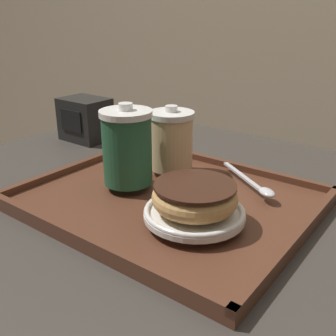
% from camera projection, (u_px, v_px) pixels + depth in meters
% --- Properties ---
extents(cafe_table, '(1.10, 0.85, 0.71)m').
position_uv_depth(cafe_table, '(190.00, 278.00, 0.72)').
color(cafe_table, '#38332D').
rests_on(cafe_table, ground_plane).
extents(serving_tray, '(0.45, 0.37, 0.02)m').
position_uv_depth(serving_tray, '(168.00, 199.00, 0.66)').
color(serving_tray, '#512D1E').
rests_on(serving_tray, cafe_table).
extents(coffee_cup_front, '(0.09, 0.09, 0.14)m').
position_uv_depth(coffee_cup_front, '(127.00, 147.00, 0.66)').
color(coffee_cup_front, '#235638').
rests_on(coffee_cup_front, serving_tray).
extents(coffee_cup_rear, '(0.08, 0.08, 0.12)m').
position_uv_depth(coffee_cup_rear, '(171.00, 140.00, 0.73)').
color(coffee_cup_rear, '#E0B784').
rests_on(coffee_cup_rear, serving_tray).
extents(plate_with_chocolate_donut, '(0.15, 0.15, 0.01)m').
position_uv_depth(plate_with_chocolate_donut, '(194.00, 212.00, 0.57)').
color(plate_with_chocolate_donut, white).
rests_on(plate_with_chocolate_donut, serving_tray).
extents(donut_chocolate_glazed, '(0.12, 0.12, 0.04)m').
position_uv_depth(donut_chocolate_glazed, '(195.00, 196.00, 0.56)').
color(donut_chocolate_glazed, tan).
rests_on(donut_chocolate_glazed, plate_with_chocolate_donut).
extents(spoon, '(0.15, 0.11, 0.01)m').
position_uv_depth(spoon, '(258.00, 186.00, 0.66)').
color(spoon, silver).
rests_on(spoon, serving_tray).
extents(napkin_dispenser, '(0.12, 0.09, 0.10)m').
position_uv_depth(napkin_dispenser, '(85.00, 119.00, 0.98)').
color(napkin_dispenser, black).
rests_on(napkin_dispenser, cafe_table).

